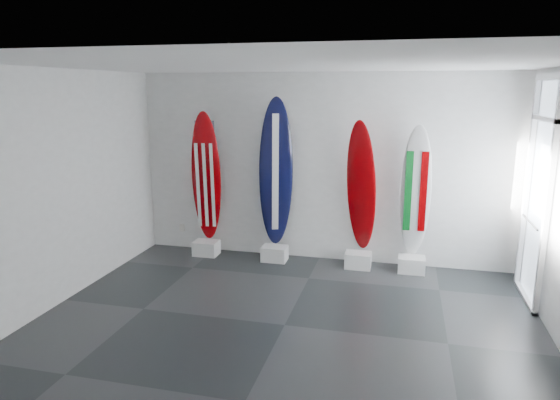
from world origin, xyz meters
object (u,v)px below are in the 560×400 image
(surfboard_navy, at_px, (276,173))
(surfboard_swiss, at_px, (361,187))
(surfboard_italy, at_px, (416,191))
(surfboard_usa, at_px, (206,177))

(surfboard_navy, xyz_separation_m, surfboard_swiss, (1.35, 0.00, -0.16))
(surfboard_navy, xyz_separation_m, surfboard_italy, (2.16, 0.00, -0.19))
(surfboard_swiss, bearing_deg, surfboard_navy, -163.80)
(surfboard_navy, bearing_deg, surfboard_swiss, -21.94)
(surfboard_swiss, bearing_deg, surfboard_italy, 16.20)
(surfboard_usa, relative_size, surfboard_swiss, 1.04)
(surfboard_usa, distance_m, surfboard_navy, 1.20)
(surfboard_usa, bearing_deg, surfboard_swiss, -7.12)
(surfboard_navy, bearing_deg, surfboard_usa, 158.06)
(surfboard_usa, xyz_separation_m, surfboard_navy, (1.19, 0.00, 0.12))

